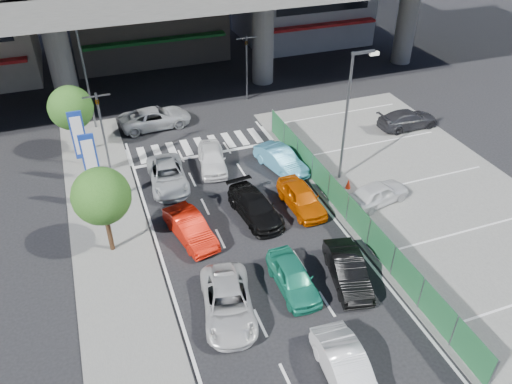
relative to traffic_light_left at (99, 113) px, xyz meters
name	(u,v)px	position (x,y,z in m)	size (l,w,h in m)	color
ground	(269,269)	(6.20, -12.00, -3.94)	(120.00, 120.00, 0.00)	black
parking_lot	(433,200)	(17.20, -10.00, -3.91)	(12.00, 28.00, 0.06)	#5C5C5A
sidewalk_left	(113,249)	(-0.80, -8.00, -3.88)	(4.00, 30.00, 0.12)	#5C5C5A
fence_run	(357,219)	(11.50, -11.00, -3.04)	(0.16, 22.00, 1.80)	#1C532E
traffic_light_left	(99,113)	(0.00, 0.00, 0.00)	(1.60, 1.24, 5.20)	#595B60
traffic_light_right	(246,52)	(11.70, 7.00, 0.00)	(1.60, 1.24, 5.20)	#595B60
street_lamp_right	(350,107)	(13.37, -6.00, 0.83)	(1.65, 0.22, 8.00)	#595B60
street_lamp_left	(86,65)	(-0.13, 6.00, 0.83)	(1.65, 0.22, 8.00)	#595B60
signboard_near	(91,161)	(-1.00, -4.01, -0.87)	(0.80, 0.14, 4.70)	#595B60
signboard_far	(79,137)	(-1.40, -1.01, -0.87)	(0.80, 0.14, 4.70)	#595B60
tree_near	(101,196)	(-0.80, -8.00, -0.55)	(2.80, 2.80, 4.80)	#382314
tree_far	(71,108)	(-1.60, 2.50, -0.55)	(2.80, 2.80, 4.80)	#382314
hatch_white_back_mid	(347,370)	(6.68, -18.79, -3.25)	(1.46, 4.19, 1.38)	white
sedan_white_mid_left	(228,303)	(3.47, -13.98, -3.29)	(2.15, 4.66, 1.30)	silver
taxi_teal_mid	(293,277)	(6.76, -13.53, -3.28)	(1.55, 3.86, 1.32)	#1F8A6D
hatch_black_mid_right	(348,270)	(9.33, -14.01, -3.26)	(1.42, 4.08, 1.35)	black
taxi_orange_left	(190,228)	(3.18, -8.42, -3.27)	(1.41, 4.05, 1.33)	red
sedan_black_mid	(255,207)	(6.99, -7.81, -3.29)	(1.82, 4.47, 1.30)	black
taxi_orange_right	(302,198)	(9.72, -7.95, -3.25)	(1.63, 4.05, 1.38)	#CB5002
wagon_silver_front_left	(168,176)	(3.13, -3.05, -3.29)	(2.14, 4.65, 1.29)	#B0B4B7
sedan_white_front_mid	(212,158)	(6.17, -2.10, -3.25)	(1.63, 4.05, 1.38)	white
kei_truck_front_right	(281,160)	(10.18, -3.79, -3.25)	(1.46, 4.19, 1.38)	#50A8D1
crossing_wagon_silver	(156,118)	(3.88, 4.77, -3.23)	(2.35, 5.10, 1.42)	#B2B5BA
parked_sedan_white	(378,193)	(13.96, -9.09, -3.21)	(1.57, 3.89, 1.33)	silver
parked_sedan_dgrey	(408,119)	(20.95, -1.75, -3.22)	(1.83, 4.50, 1.31)	#29292E
traffic_cone	(348,184)	(13.13, -7.22, -3.56)	(0.32, 0.32, 0.62)	red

